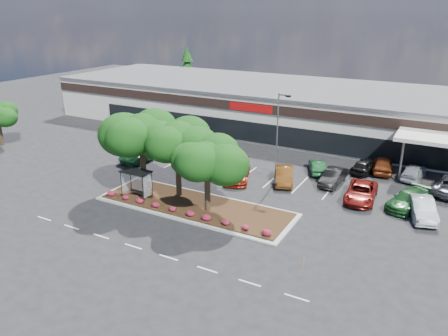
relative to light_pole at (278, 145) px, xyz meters
The scene contains 29 objects.
ground 13.60m from the light_pole, 99.69° to the right, with size 160.00×160.00×0.00m, color black.
retail_store 21.23m from the light_pole, 95.74° to the left, with size 80.40×25.20×6.25m.
landscape_island 10.51m from the light_pole, 115.43° to the right, with size 18.00×6.00×0.26m.
lane_markings 5.23m from the light_pole, 134.35° to the right, with size 33.12×20.06×0.01m.
shrub_row 12.20m from the light_pole, 111.00° to the right, with size 17.00×0.80×0.50m, color #9B2249, non-canonical shape.
bus_shelter 13.93m from the light_pole, 134.51° to the right, with size 2.75×1.55×2.59m.
island_tree_west 13.14m from the light_pole, 140.81° to the right, with size 7.20×7.20×7.89m, color black, non-canonical shape.
island_tree_mid 10.12m from the light_pole, 131.33° to the right, with size 6.60×6.60×7.32m, color black, non-canonical shape.
island_tree_east 9.51m from the light_pole, 106.44° to the right, with size 5.80×5.80×6.50m, color black, non-canonical shape.
conifer_north_west 46.25m from the light_pole, 134.11° to the left, with size 4.40×4.40×10.00m, color black.
person_waiting 13.23m from the light_pole, 132.09° to the right, with size 0.57×0.38×1.57m, color #594C47.
light_pole is the anchor object (origin of this frame).
survey_stake 16.21m from the light_pole, 61.35° to the right, with size 0.08×0.14×1.07m.
car_0 16.72m from the light_pole, behind, with size 2.80×6.08×1.69m, color #1A4E23.
car_1 11.77m from the light_pole, behind, with size 2.19×4.76×1.32m, color #632D09.
car_2 9.71m from the light_pole, behind, with size 1.69×4.20×1.43m, color black.
car_3 5.15m from the light_pole, 166.97° to the right, with size 2.37×5.83×1.69m, color maroon.
car_4 3.35m from the light_pole, 37.92° to the left, with size 1.69×4.85×1.60m, color #633511.
car_5 6.55m from the light_pole, 25.88° to the left, with size 1.63×4.69×1.54m, color black.
car_6 9.05m from the light_pole, ahead, with size 2.58×5.59×1.55m, color maroon.
car_7 14.16m from the light_pole, ahead, with size 1.77×5.07×1.67m, color silver.
car_8 12.86m from the light_pole, ahead, with size 2.18×5.37×1.56m, color #1B4D20.
car_9 18.66m from the light_pole, 158.78° to the left, with size 1.47×4.23×1.39m, color black.
car_10 10.90m from the light_pole, 148.43° to the left, with size 2.13×5.23×1.52m, color #A3A8AF.
car_11 10.80m from the light_pole, 150.16° to the left, with size 2.36×5.13×1.42m, color navy.
car_13 6.50m from the light_pole, 60.44° to the left, with size 1.46×4.18×1.38m, color #164A22.
car_14 10.80m from the light_pole, 45.64° to the left, with size 1.80×4.48×1.52m, color black.
car_15 12.68m from the light_pole, 43.85° to the left, with size 2.03×5.04×1.72m, color #68280E.
car_16 14.75m from the light_pole, 33.06° to the left, with size 1.87×4.64×1.58m, color #B8BBC5.
Camera 1 is at (17.18, -25.79, 16.73)m, focal length 35.00 mm.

